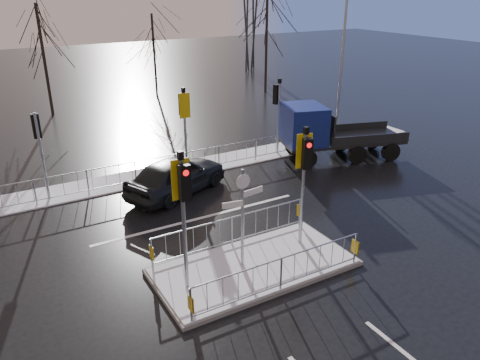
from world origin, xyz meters
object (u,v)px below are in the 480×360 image
traffic_island (254,258)px  car_far_lane (176,175)px  flatbed_truck (320,131)px  street_lamp_right (343,59)px

traffic_island → car_far_lane: 6.32m
flatbed_truck → street_lamp_right: size_ratio=0.78×
car_far_lane → flatbed_truck: bearing=-111.9°
car_far_lane → street_lamp_right: 11.22m
car_far_lane → street_lamp_right: (10.40, 2.18, 3.61)m
car_far_lane → flatbed_truck: 7.56m
car_far_lane → street_lamp_right: size_ratio=0.57×
flatbed_truck → street_lamp_right: 4.54m
car_far_lane → traffic_island: bearing=154.6°
traffic_island → street_lamp_right: 14.14m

